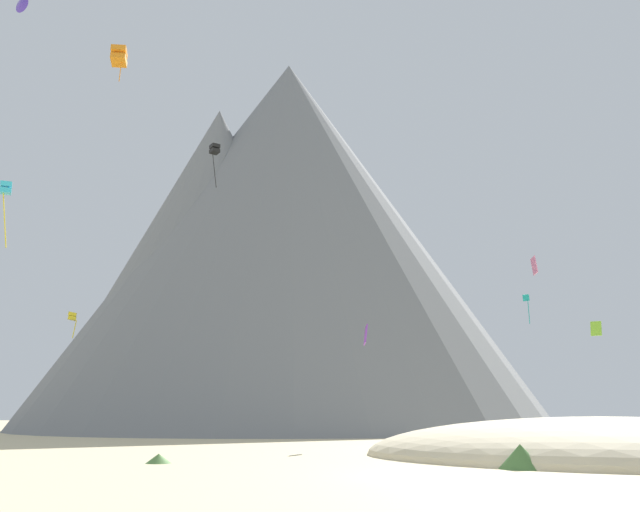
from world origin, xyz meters
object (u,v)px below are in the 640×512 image
(kite_cyan_mid, at_px, (6,190))
(kite_red_low, at_px, (184,374))
(kite_indigo_high, at_px, (21,4))
(kite_orange_high, at_px, (119,56))
(kite_lime_low, at_px, (596,328))
(kite_pink_mid, at_px, (534,266))
(bush_scatter_east, at_px, (159,458))
(kite_black_high, at_px, (215,150))
(kite_gold_low, at_px, (380,362))
(kite_yellow_low, at_px, (72,317))
(bush_far_left, at_px, (521,456))
(kite_teal_mid, at_px, (527,303))
(kite_violet_low, at_px, (366,335))
(rock_massif, at_px, (270,243))

(kite_cyan_mid, bearing_deg, kite_red_low, 48.91)
(kite_indigo_high, relative_size, kite_cyan_mid, 0.31)
(kite_indigo_high, bearing_deg, kite_orange_high, 76.09)
(kite_lime_low, bearing_deg, kite_pink_mid, -65.07)
(bush_scatter_east, relative_size, kite_black_high, 0.25)
(kite_gold_low, distance_m, kite_indigo_high, 49.24)
(kite_yellow_low, height_order, kite_red_low, kite_yellow_low)
(bush_far_left, height_order, kite_indigo_high, kite_indigo_high)
(kite_teal_mid, relative_size, kite_pink_mid, 1.98)
(kite_red_low, bearing_deg, kite_violet_low, -4.79)
(kite_gold_low, xyz_separation_m, kite_teal_mid, (16.64, -1.41, 6.69))
(kite_black_high, distance_m, kite_orange_high, 12.53)
(kite_violet_low, bearing_deg, rock_massif, 51.48)
(kite_black_high, bearing_deg, kite_indigo_high, -178.43)
(rock_massif, relative_size, kite_lime_low, 66.82)
(kite_gold_low, relative_size, kite_lime_low, 0.70)
(kite_black_high, xyz_separation_m, kite_violet_low, (11.04, -20.77, -20.36))
(kite_violet_low, bearing_deg, kite_yellow_low, 92.06)
(kite_red_low, bearing_deg, kite_lime_low, 44.94)
(kite_pink_mid, bearing_deg, bush_far_left, 21.89)
(bush_scatter_east, distance_m, kite_black_high, 44.08)
(rock_massif, distance_m, kite_yellow_low, 34.92)
(bush_scatter_east, xyz_separation_m, kite_lime_low, (37.98, 32.21, 9.93))
(kite_orange_high, relative_size, kite_violet_low, 2.48)
(kite_teal_mid, distance_m, kite_black_high, 38.36)
(kite_teal_mid, bearing_deg, kite_orange_high, 80.57)
(bush_scatter_east, relative_size, kite_orange_high, 0.33)
(kite_gold_low, bearing_deg, kite_violet_low, 96.00)
(bush_scatter_east, xyz_separation_m, kite_cyan_mid, (-13.34, 18.26, 17.57))
(kite_indigo_high, height_order, kite_orange_high, kite_indigo_high)
(bush_scatter_east, distance_m, kite_lime_low, 50.78)
(kite_yellow_low, bearing_deg, kite_cyan_mid, -14.22)
(kite_gold_low, bearing_deg, kite_pink_mid, 138.08)
(bush_far_left, bearing_deg, kite_black_high, 109.03)
(kite_yellow_low, relative_size, kite_indigo_high, 1.72)
(kite_cyan_mid, bearing_deg, kite_yellow_low, 70.79)
(bush_scatter_east, bearing_deg, kite_orange_high, 105.02)
(kite_cyan_mid, bearing_deg, kite_indigo_high, 93.71)
(bush_far_left, relative_size, kite_red_low, 0.52)
(kite_teal_mid, relative_size, kite_orange_high, 0.95)
(rock_massif, bearing_deg, kite_lime_low, -45.34)
(bush_scatter_east, bearing_deg, bush_far_left, -19.26)
(kite_orange_high, bearing_deg, rock_massif, 63.14)
(kite_yellow_low, bearing_deg, kite_violet_low, 34.06)
(kite_red_low, xyz_separation_m, kite_cyan_mid, (-11.52, -24.80, 11.69))
(kite_yellow_low, xyz_separation_m, kite_teal_mid, (48.09, 5.25, 3.04))
(kite_red_low, bearing_deg, bush_far_left, -11.11)
(kite_black_high, bearing_deg, kite_yellow_low, 136.68)
(bush_scatter_east, height_order, kite_red_low, kite_red_low)
(bush_scatter_east, distance_m, kite_violet_low, 19.48)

